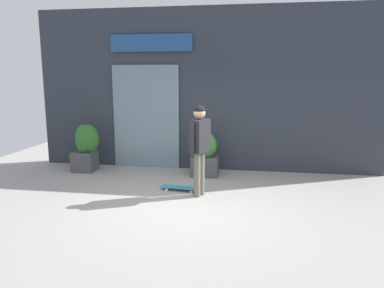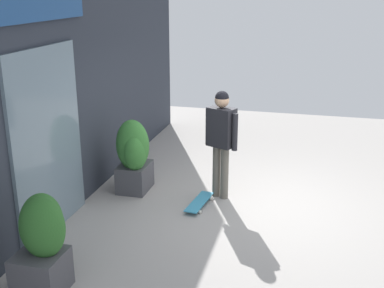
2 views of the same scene
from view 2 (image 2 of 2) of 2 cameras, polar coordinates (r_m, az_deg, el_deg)
ground_plane at (r=7.88m, az=7.17°, el=-7.05°), size 12.00×12.00×0.00m
building_facade at (r=8.02m, az=-12.64°, el=7.88°), size 8.54×0.31×3.96m
skateboarder at (r=7.71m, az=3.47°, el=1.29°), size 0.41×0.56×1.79m
skateboard at (r=7.75m, az=0.86°, el=-6.84°), size 0.84×0.33×0.08m
planter_box_left at (r=5.76m, az=-17.27°, el=-10.67°), size 0.64×0.58×1.17m
planter_box_right at (r=8.11m, az=-6.85°, el=-1.23°), size 0.68×0.56×1.27m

